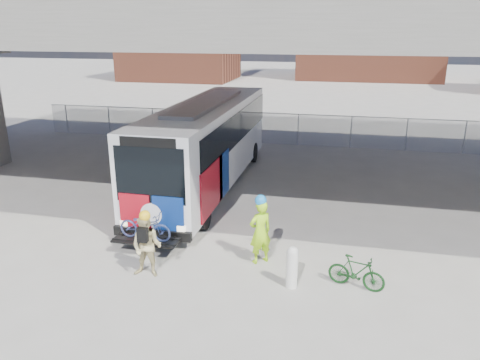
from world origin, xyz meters
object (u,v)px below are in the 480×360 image
(bus, at_px, (207,139))
(bike_parked, at_px, (356,272))
(cyclist_tan, at_px, (147,246))
(cyclist_hivis, at_px, (260,230))
(bollard, at_px, (292,266))

(bus, xyz_separation_m, bike_parked, (6.20, -7.18, -1.65))
(cyclist_tan, bearing_deg, bike_parked, 3.63)
(cyclist_hivis, distance_m, bike_parked, 2.92)
(cyclist_hivis, bearing_deg, bollard, 92.65)
(cyclist_hivis, height_order, cyclist_tan, cyclist_hivis)
(cyclist_hivis, xyz_separation_m, bike_parked, (2.73, -0.85, -0.56))
(bus, relative_size, cyclist_tan, 6.65)
(cyclist_tan, relative_size, bike_parked, 1.28)
(bike_parked, bearing_deg, bus, 56.04)
(cyclist_hivis, distance_m, cyclist_tan, 3.23)
(bollard, xyz_separation_m, cyclist_hivis, (-1.07, 1.18, 0.38))
(bus, height_order, cyclist_hivis, bus)
(bollard, bearing_deg, cyclist_tan, -175.79)
(bollard, bearing_deg, bike_parked, 11.11)
(bollard, distance_m, cyclist_tan, 3.97)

